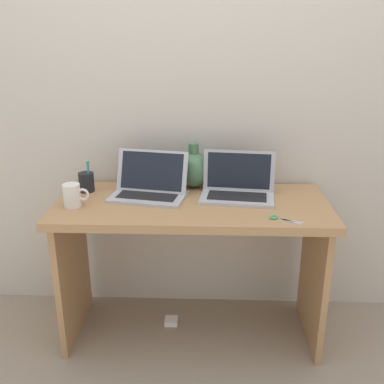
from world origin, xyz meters
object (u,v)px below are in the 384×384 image
object	(u,v)px
green_vase	(194,169)
scissors	(280,219)
laptop_right	(238,185)
pen_cup	(86,182)
coffee_mug	(73,195)
laptop_left	(150,185)
power_brick	(171,321)

from	to	relation	value
green_vase	scissors	xyz separation A→B (m)	(0.39, -0.42, -0.09)
laptop_right	pen_cup	bearing A→B (deg)	176.74
coffee_mug	laptop_left	bearing A→B (deg)	24.80
laptop_left	scissors	size ratio (longest dim) A/B	2.82
laptop_right	pen_cup	xyz separation A→B (m)	(-0.76, 0.04, -0.01)
laptop_right	coffee_mug	bearing A→B (deg)	-167.84
power_brick	pen_cup	bearing A→B (deg)	170.68
scissors	power_brick	world-z (taller)	scissors
coffee_mug	scissors	xyz separation A→B (m)	(0.94, -0.12, -0.05)
pen_cup	power_brick	distance (m)	0.89
coffee_mug	green_vase	bearing A→B (deg)	28.87
laptop_right	pen_cup	size ratio (longest dim) A/B	2.33
green_vase	coffee_mug	size ratio (longest dim) A/B	1.92
pen_cup	scissors	xyz separation A→B (m)	(0.93, -0.33, -0.05)
power_brick	green_vase	bearing A→B (deg)	54.56
green_vase	power_brick	distance (m)	0.85
scissors	laptop_right	bearing A→B (deg)	120.36
laptop_left	power_brick	world-z (taller)	laptop_left
coffee_mug	power_brick	world-z (taller)	coffee_mug
laptop_left	green_vase	bearing A→B (deg)	34.81
laptop_right	power_brick	size ratio (longest dim) A/B	5.37
laptop_right	pen_cup	world-z (taller)	laptop_right
laptop_left	laptop_right	bearing A→B (deg)	1.27
green_vase	pen_cup	world-z (taller)	green_vase
scissors	power_brick	bearing A→B (deg)	152.90
coffee_mug	power_brick	size ratio (longest dim) A/B	1.73
green_vase	pen_cup	distance (m)	0.55
laptop_right	scissors	distance (m)	0.33
green_vase	power_brick	xyz separation A→B (m)	(-0.12, -0.16, -0.82)
laptop_right	scissors	bearing A→B (deg)	-59.64
laptop_left	coffee_mug	world-z (taller)	laptop_left
laptop_right	green_vase	xyz separation A→B (m)	(-0.22, 0.14, 0.04)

